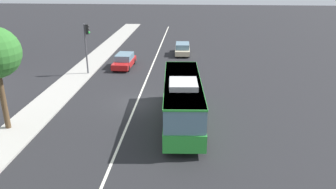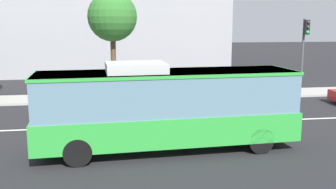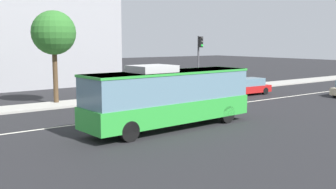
{
  "view_description": "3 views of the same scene",
  "coord_description": "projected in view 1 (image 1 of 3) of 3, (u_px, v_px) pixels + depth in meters",
  "views": [
    {
      "loc": [
        -24.57,
        -4.27,
        10.18
      ],
      "look_at": [
        -2.62,
        -2.74,
        1.79
      ],
      "focal_mm": 35.17,
      "sensor_mm": 36.0,
      "label": 1
    },
    {
      "loc": [
        -5.49,
        -18.08,
        4.89
      ],
      "look_at": [
        -3.35,
        -3.67,
        2.19
      ],
      "focal_mm": 41.02,
      "sensor_mm": 36.0,
      "label": 2
    },
    {
      "loc": [
        -16.0,
        -20.68,
        4.66
      ],
      "look_at": [
        -3.35,
        -3.57,
        1.81
      ],
      "focal_mm": 42.09,
      "sensor_mm": 36.0,
      "label": 3
    }
  ],
  "objects": [
    {
      "name": "sidewalk_kerb",
      "position": [
        52.0,
        100.0,
        27.24
      ],
      "size": [
        80.0,
        2.83,
        0.14
      ],
      "primitive_type": "cube",
      "color": "#9E9B93",
      "rests_on": "ground_plane"
    },
    {
      "name": "traffic_light_mid_block",
      "position": [
        87.0,
        40.0,
        32.74
      ],
      "size": [
        0.35,
        0.62,
        5.2
      ],
      "rotation": [
        0.0,
        0.0,
        -1.47
      ],
      "color": "#47474C",
      "rests_on": "ground_plane"
    },
    {
      "name": "lane_centre_line",
      "position": [
        137.0,
        103.0,
        26.8
      ],
      "size": [
        76.0,
        0.16,
        0.01
      ],
      "primitive_type": "cube",
      "color": "silver",
      "rests_on": "ground_plane"
    },
    {
      "name": "ground_plane",
      "position": [
        137.0,
        103.0,
        26.8
      ],
      "size": [
        160.0,
        160.0,
        0.0
      ],
      "primitive_type": "plane",
      "color": "black"
    },
    {
      "name": "transit_bus",
      "position": [
        182.0,
        99.0,
        22.73
      ],
      "size": [
        10.12,
        3.05,
        3.46
      ],
      "rotation": [
        0.0,
        0.0,
        0.06
      ],
      "color": "green",
      "rests_on": "ground_plane"
    },
    {
      "name": "sedan_red",
      "position": [
        124.0,
        61.0,
        36.3
      ],
      "size": [
        4.57,
        1.98,
        1.46
      ],
      "rotation": [
        0.0,
        0.0,
        3.1
      ],
      "color": "#B21919",
      "rests_on": "ground_plane"
    },
    {
      "name": "sedan_beige",
      "position": [
        182.0,
        49.0,
        41.8
      ],
      "size": [
        4.54,
        1.91,
        1.46
      ],
      "rotation": [
        0.0,
        0.0,
        0.02
      ],
      "color": "#C6B793",
      "rests_on": "ground_plane"
    }
  ]
}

